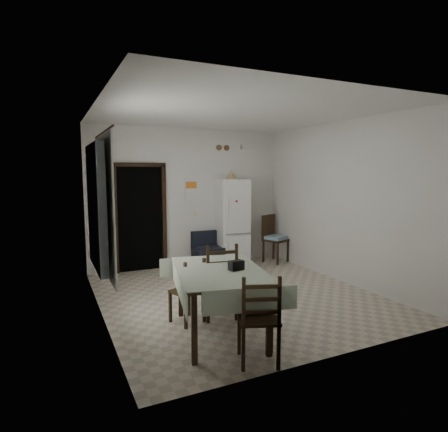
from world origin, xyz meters
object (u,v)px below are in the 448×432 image
dining_table (219,302)px  dining_chair_far_right (219,279)px  fridge (232,222)px  corner_chair (276,239)px  navy_seat (209,249)px  dining_chair_far_left (187,290)px  dining_chair_near_head (258,317)px

dining_table → dining_chair_far_right: bearing=78.8°
fridge → corner_chair: bearing=-9.7°
navy_seat → dining_chair_far_left: bearing=-116.8°
corner_chair → dining_chair_near_head: 4.48m
navy_seat → dining_table: 3.33m
dining_table → dining_chair_near_head: bearing=-71.7°
corner_chair → dining_chair_near_head: bearing=-146.8°
navy_seat → corner_chair: (1.50, -0.27, 0.16)m
corner_chair → dining_chair_far_right: (-2.45, -2.33, 0.00)m
fridge → dining_table: 3.59m
dining_table → dining_chair_far_right: (0.23, 0.52, 0.12)m
fridge → dining_table: fridge is taller
navy_seat → dining_chair_far_left: size_ratio=0.84×
corner_chair → dining_chair_far_right: size_ratio=0.99×
navy_seat → fridge: bearing=1.7°
dining_chair_far_left → dining_chair_near_head: (0.32, -1.32, 0.05)m
dining_chair_far_right → dining_chair_near_head: size_ratio=1.08×
dining_table → dining_chair_far_right: dining_chair_far_right is taller
fridge → dining_chair_far_right: size_ratio=1.75×
corner_chair → dining_table: bearing=-154.6°
navy_seat → corner_chair: bearing=-8.5°
fridge → dining_chair_far_left: fridge is taller
corner_chair → dining_chair_near_head: size_ratio=1.07×
dining_table → navy_seat: bearing=82.0°
corner_chair → dining_chair_far_right: 3.38m
dining_chair_far_left → fridge: bearing=-147.4°
dining_table → dining_chair_far_left: 0.57m
dining_chair_far_right → dining_chair_near_head: bearing=94.4°
navy_seat → corner_chair: size_ratio=0.70×
dining_table → dining_chair_far_right: 0.58m
dining_chair_far_right → dining_table: bearing=77.0°
corner_chair → dining_chair_far_left: size_ratio=1.20×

